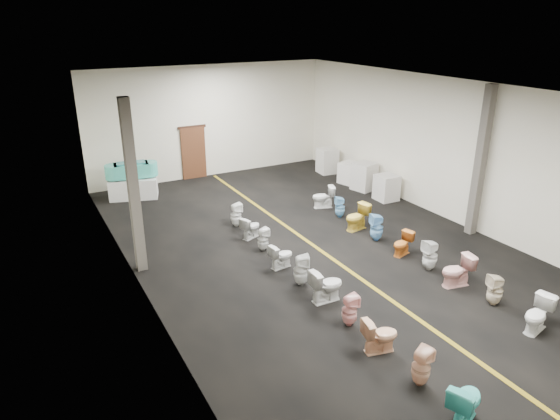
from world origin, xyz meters
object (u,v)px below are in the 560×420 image
(toilet_left_6, at_px, (281,256))
(toilet_right_6, at_px, (377,227))
(toilet_left_8, at_px, (251,227))
(toilet_right_1, at_px, (538,315))
(toilet_right_8, at_px, (340,207))
(appliance_crate_a, at_px, (387,188))
(toilet_left_4, at_px, (326,285))
(toilet_right_9, at_px, (323,197))
(toilet_left_1, at_px, (421,367))
(bathtub, at_px, (132,170))
(toilet_right_3, at_px, (457,271))
(toilet_right_4, at_px, (430,255))
(appliance_crate_b, at_px, (364,176))
(appliance_crate_c, at_px, (350,173))
(toilet_left_7, at_px, (263,239))
(toilet_left_0, at_px, (465,402))
(display_table, at_px, (134,188))
(toilet_left_9, at_px, (236,215))
(toilet_right_2, at_px, (495,290))
(toilet_left_5, at_px, (301,270))
(toilet_right_5, at_px, (403,244))
(appliance_crate_d, at_px, (327,161))
(toilet_left_3, at_px, (350,310))
(toilet_right_7, at_px, (357,217))

(toilet_left_6, distance_m, toilet_right_6, 3.31)
(toilet_left_8, xyz_separation_m, toilet_right_6, (3.19, -1.96, 0.08))
(toilet_right_1, relative_size, toilet_right_8, 1.08)
(appliance_crate_a, bearing_deg, toilet_left_4, -140.54)
(toilet_right_9, bearing_deg, toilet_left_1, -3.88)
(bathtub, bearing_deg, toilet_right_3, -53.67)
(toilet_right_4, xyz_separation_m, toilet_right_9, (0.08, 5.19, -0.03))
(appliance_crate_b, height_order, toilet_left_1, appliance_crate_b)
(appliance_crate_c, height_order, toilet_left_7, appliance_crate_c)
(toilet_left_0, bearing_deg, toilet_right_1, -94.32)
(display_table, xyz_separation_m, toilet_left_9, (2.21, -4.25, 0.01))
(bathtub, distance_m, toilet_right_2, 12.67)
(toilet_right_4, bearing_deg, toilet_left_5, -105.43)
(appliance_crate_c, height_order, toilet_left_1, appliance_crate_c)
(toilet_right_5, bearing_deg, toilet_left_4, -88.01)
(appliance_crate_d, height_order, toilet_right_6, appliance_crate_d)
(display_table, bearing_deg, toilet_left_3, -78.54)
(toilet_left_0, xyz_separation_m, toilet_right_6, (3.29, 6.33, 0.03))
(toilet_left_6, height_order, toilet_left_8, toilet_left_8)
(toilet_right_1, bearing_deg, toilet_left_1, -101.78)
(toilet_left_5, distance_m, toilet_left_8, 3.15)
(toilet_left_7, distance_m, toilet_left_8, 0.96)
(appliance_crate_b, height_order, toilet_right_8, appliance_crate_b)
(toilet_left_9, relative_size, toilet_right_4, 0.91)
(toilet_left_3, xyz_separation_m, toilet_left_7, (0.04, 4.19, -0.03))
(toilet_left_4, xyz_separation_m, toilet_right_3, (3.21, -0.96, -0.00))
(toilet_left_0, height_order, toilet_right_1, toilet_left_0)
(toilet_left_0, xyz_separation_m, toilet_left_8, (0.09, 8.29, -0.06))
(toilet_left_8, distance_m, toilet_right_2, 6.93)
(display_table, distance_m, toilet_left_0, 13.74)
(appliance_crate_c, distance_m, toilet_right_7, 4.68)
(toilet_left_1, height_order, toilet_right_3, toilet_right_3)
(toilet_left_4, distance_m, toilet_left_9, 5.11)
(appliance_crate_d, bearing_deg, toilet_left_1, -116.39)
(display_table, relative_size, toilet_left_7, 2.46)
(toilet_left_5, bearing_deg, appliance_crate_b, -27.16)
(toilet_right_9, bearing_deg, appliance_crate_d, 162.66)
(toilet_left_7, distance_m, toilet_right_3, 5.24)
(appliance_crate_a, xyz_separation_m, toilet_right_6, (-2.57, -2.63, -0.04))
(appliance_crate_c, bearing_deg, appliance_crate_d, 90.00)
(toilet_left_1, height_order, toilet_right_9, toilet_right_9)
(appliance_crate_d, relative_size, toilet_right_6, 1.26)
(toilet_left_7, height_order, toilet_right_8, toilet_right_8)
(toilet_left_4, xyz_separation_m, toilet_right_1, (3.24, -3.15, -0.02))
(display_table, relative_size, toilet_right_6, 2.01)
(toilet_left_5, height_order, toilet_right_3, same)
(toilet_left_6, xyz_separation_m, toilet_right_7, (3.29, 1.08, 0.08))
(toilet_right_7, bearing_deg, toilet_left_7, -99.59)
(toilet_left_3, distance_m, toilet_right_2, 3.55)
(toilet_left_3, distance_m, toilet_right_8, 6.24)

